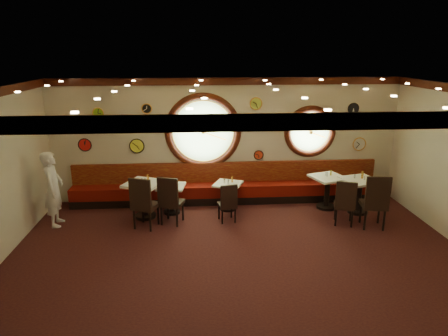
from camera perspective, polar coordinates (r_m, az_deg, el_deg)
floor at (r=8.13m, az=2.01°, el=-11.78°), size 9.00×6.00×0.00m
ceiling at (r=7.20m, az=2.27°, el=11.29°), size 9.00×6.00×0.02m
wall_back at (r=10.40m, az=0.34°, el=3.98°), size 9.00×0.02×3.20m
wall_front at (r=4.76m, az=6.14°, el=-11.79°), size 9.00×0.02×3.20m
molding_back at (r=10.13m, az=0.37°, el=12.29°), size 9.00×0.10×0.18m
molding_front at (r=4.31m, az=6.63°, el=6.52°), size 9.00×0.10×0.18m
banquette_base at (r=10.56m, az=0.44°, el=-4.32°), size 8.00×0.55×0.20m
banquette_seat at (r=10.48m, az=0.44°, el=-3.04°), size 8.00×0.55×0.30m
banquette_back at (r=10.56m, az=0.35°, el=-0.60°), size 8.00×0.10×0.55m
porthole_left_glass at (r=10.31m, az=-3.00°, el=5.27°), size 1.66×0.02×1.66m
porthole_left_frame at (r=10.30m, az=-3.00°, el=5.26°), size 1.98×0.18×1.98m
porthole_left_ring at (r=10.27m, az=-2.99°, el=5.22°), size 1.61×0.03×1.61m
porthole_right_glass at (r=10.75m, az=12.16°, el=5.11°), size 1.10×0.02×1.10m
porthole_right_frame at (r=10.74m, az=12.18°, el=5.10°), size 1.38×0.18×1.38m
porthole_right_ring at (r=10.71m, az=12.23°, el=5.06°), size 1.09×0.03×1.09m
wall_clock_0 at (r=10.25m, az=-10.98°, el=8.33°), size 0.24×0.03×0.24m
wall_clock_1 at (r=10.46m, az=-12.33°, el=3.11°), size 0.36×0.03×0.36m
wall_clock_2 at (r=10.47m, az=-17.53°, el=7.48°), size 0.26×0.03×0.26m
wall_clock_3 at (r=10.71m, az=-19.25°, el=3.15°), size 0.32×0.03×0.32m
wall_clock_4 at (r=10.98m, az=17.98°, el=8.09°), size 0.28×0.03×0.28m
wall_clock_5 at (r=10.28m, az=4.59°, el=9.16°), size 0.30×0.03×0.30m
wall_clock_6 at (r=10.48m, az=7.77°, el=5.88°), size 0.22×0.03×0.22m
wall_clock_7 at (r=10.55m, az=4.96°, el=1.87°), size 0.24×0.03×0.24m
wall_clock_8 at (r=11.24m, az=18.73°, el=3.26°), size 0.34×0.03×0.34m
table_a at (r=9.64m, az=-11.30°, el=-3.86°), size 1.05×1.05×0.88m
table_b at (r=9.82m, az=-7.52°, el=-3.94°), size 0.73×0.73×0.71m
table_c at (r=9.94m, az=0.57°, el=-3.58°), size 0.83×0.83×0.70m
table_d at (r=10.34m, az=14.55°, el=-2.81°), size 0.96×0.96×0.84m
table_e at (r=10.27m, az=18.76°, el=-3.22°), size 0.96×0.96×0.86m
chair_a at (r=8.98m, az=-11.50°, el=-4.49°), size 0.65×0.65×0.74m
chair_b at (r=9.11m, az=-7.74°, el=-4.19°), size 0.61×0.61×0.71m
chair_c at (r=9.18m, az=0.58°, el=-4.68°), size 0.46×0.46×0.58m
chair_d at (r=9.41m, az=16.92°, el=-4.43°), size 0.55×0.55×0.66m
chair_e at (r=9.41m, az=20.84°, el=-4.12°), size 0.60×0.60×0.77m
condiment_a_salt at (r=9.54m, az=-11.65°, el=-1.74°), size 0.03×0.03×0.10m
condiment_b_salt at (r=9.80m, az=-8.31°, el=-2.05°), size 0.04×0.04×0.11m
condiment_c_salt at (r=9.83m, az=0.05°, el=-1.91°), size 0.04×0.04×0.10m
condiment_d_salt at (r=10.29m, az=14.35°, el=-0.82°), size 0.03×0.03×0.09m
condiment_a_pepper at (r=9.53m, az=-11.23°, el=-1.72°), size 0.04×0.04×0.10m
condiment_b_pepper at (r=9.74m, az=-7.46°, el=-2.20°), size 0.03×0.03×0.09m
condiment_c_pepper at (r=9.76m, az=0.61°, el=-2.00°), size 0.04×0.04×0.11m
condiment_d_pepper at (r=10.21m, az=14.51°, el=-0.91°), size 0.04×0.04×0.11m
condiment_a_bottle at (r=9.56m, az=-10.82°, el=-1.40°), size 0.05×0.05×0.17m
condiment_b_bottle at (r=9.77m, az=-7.18°, el=-1.98°), size 0.04×0.04×0.14m
condiment_c_bottle at (r=9.90m, az=1.17°, el=-1.62°), size 0.05×0.05×0.15m
condiment_d_bottle at (r=10.33m, az=15.02°, el=-0.66°), size 0.04×0.04×0.14m
condiment_e_salt at (r=10.20m, az=18.17°, el=-1.12°), size 0.04×0.04×0.10m
condiment_e_pepper at (r=10.14m, az=19.44°, el=-1.39°), size 0.03×0.03×0.09m
condiment_e_bottle at (r=10.23m, az=19.16°, el=-0.93°), size 0.06×0.06×0.18m
waiter at (r=9.73m, az=-23.16°, el=-2.77°), size 0.46×0.66×1.72m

